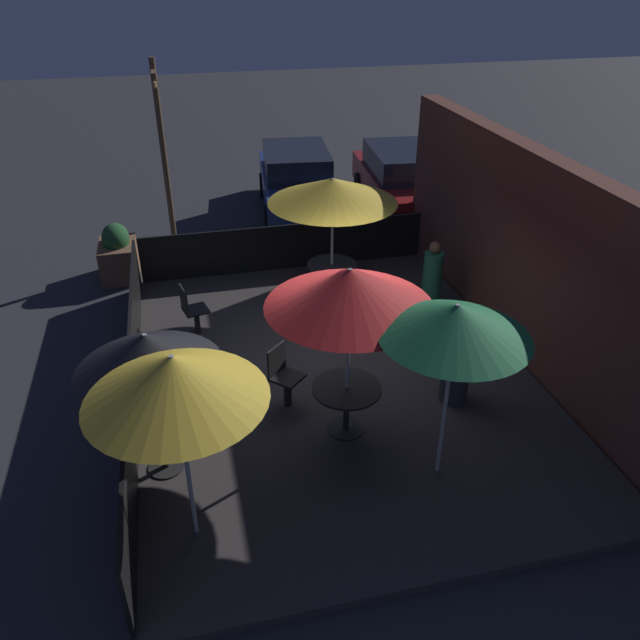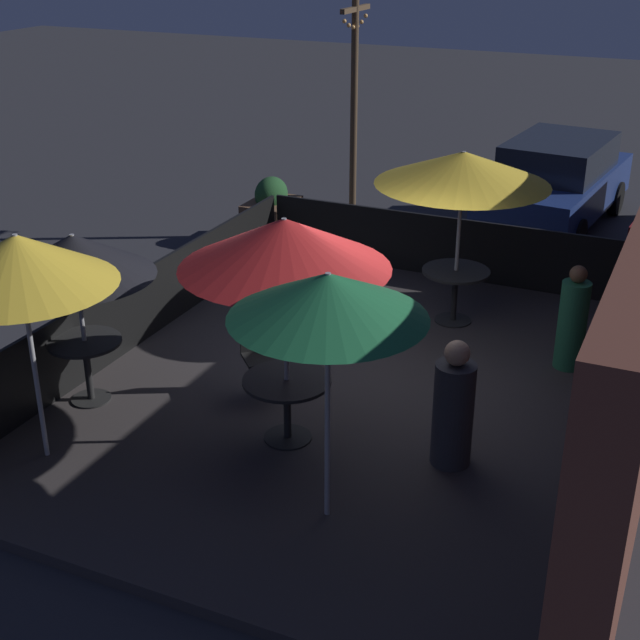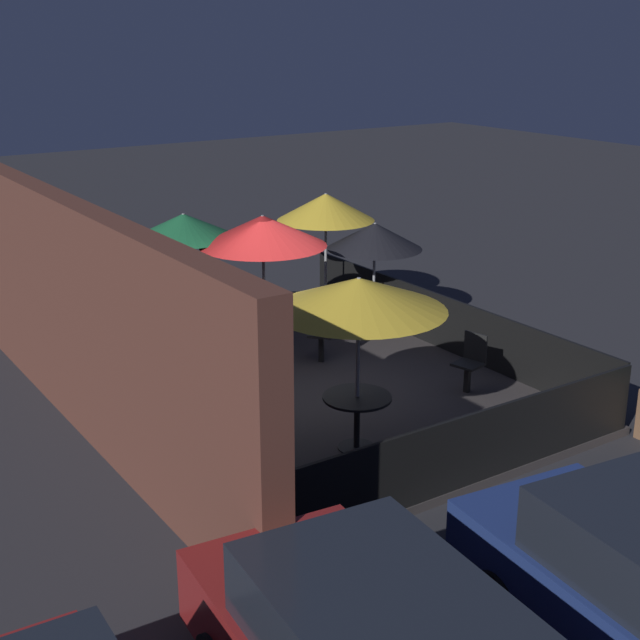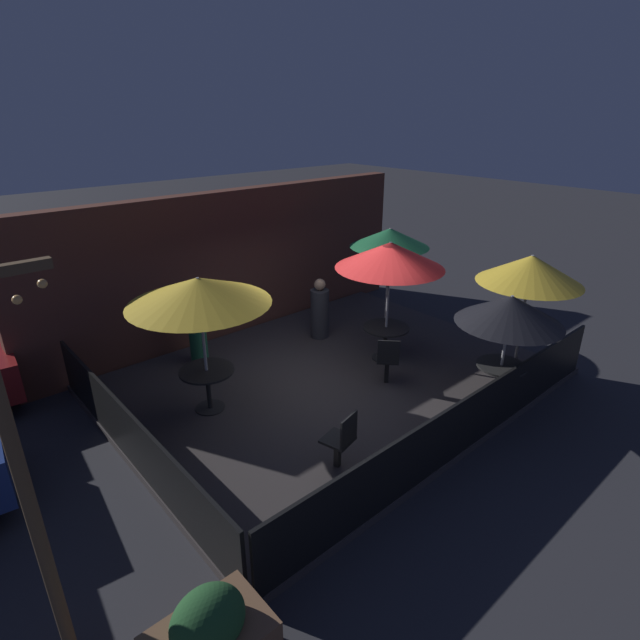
{
  "view_description": "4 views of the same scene",
  "coord_description": "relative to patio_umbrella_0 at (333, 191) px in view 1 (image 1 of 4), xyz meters",
  "views": [
    {
      "loc": [
        7.75,
        -2.07,
        5.8
      ],
      "look_at": [
        -0.13,
        -0.17,
        1.02
      ],
      "focal_mm": 35.0,
      "sensor_mm": 36.0,
      "label": 1
    },
    {
      "loc": [
        8.64,
        3.51,
        5.2
      ],
      "look_at": [
        0.11,
        -0.34,
        0.96
      ],
      "focal_mm": 50.0,
      "sensor_mm": 36.0,
      "label": 2
    },
    {
      "loc": [
        -11.01,
        6.98,
        5.49
      ],
      "look_at": [
        0.01,
        -0.39,
        1.11
      ],
      "focal_mm": 50.0,
      "sensor_mm": 36.0,
      "label": 3
    },
    {
      "loc": [
        -5.75,
        -6.18,
        4.89
      ],
      "look_at": [
        0.16,
        0.51,
        1.1
      ],
      "focal_mm": 28.0,
      "sensor_mm": 36.0,
      "label": 4
    }
  ],
  "objects": [
    {
      "name": "building_wall",
      "position": [
        2.32,
        2.67,
        -0.62
      ],
      "size": [
        9.48,
        0.36,
        3.3
      ],
      "color": "brown",
      "rests_on": "ground_plane"
    },
    {
      "name": "patron_1",
      "position": [
        3.38,
        0.97,
        -1.54
      ],
      "size": [
        0.55,
        0.55,
        1.36
      ],
      "rotation": [
        0.0,
        0.0,
        4.25
      ],
      "color": "#333338",
      "rests_on": "patio_deck"
    },
    {
      "name": "patio_chair_1",
      "position": [
        0.63,
        -2.61,
        -1.65
      ],
      "size": [
        0.48,
        0.48,
        0.91
      ],
      "rotation": [
        0.0,
        0.0,
        1.81
      ],
      "color": "black",
      "rests_on": "patio_deck"
    },
    {
      "name": "patio_chair_0",
      "position": [
        2.91,
        -1.46,
        -1.63
      ],
      "size": [
        0.57,
        0.57,
        0.95
      ],
      "rotation": [
        0.0,
        0.0,
        0.76
      ],
      "color": "black",
      "rests_on": "patio_deck"
    },
    {
      "name": "patio_umbrella_2",
      "position": [
        3.85,
        -3.18,
        -0.38
      ],
      "size": [
        1.74,
        1.74,
        2.01
      ],
      "color": "#B2B2B7",
      "rests_on": "patio_deck"
    },
    {
      "name": "parked_car_1",
      "position": [
        -4.47,
        2.98,
        -1.42
      ],
      "size": [
        4.52,
        2.1,
        1.62
      ],
      "rotation": [
        0.0,
        0.0,
        -0.09
      ],
      "color": "maroon",
      "rests_on": "ground_plane"
    },
    {
      "name": "ground_plane",
      "position": [
        2.32,
        -0.58,
        -2.27
      ],
      "size": [
        60.0,
        60.0,
        0.0
      ],
      "primitive_type": "plane",
      "color": "#2D2D33"
    },
    {
      "name": "patio_deck",
      "position": [
        2.32,
        -0.58,
        -2.21
      ],
      "size": [
        7.88,
        6.03,
        0.12
      ],
      "color": "#383333",
      "rests_on": "ground_plane"
    },
    {
      "name": "patio_umbrella_3",
      "position": [
        4.7,
        0.18,
        0.06
      ],
      "size": [
        1.73,
        1.73,
        2.41
      ],
      "color": "#B2B2B7",
      "rests_on": "patio_deck"
    },
    {
      "name": "dining_table_1",
      "position": [
        3.66,
        -0.74,
        -1.58
      ],
      "size": [
        0.93,
        0.93,
        0.71
      ],
      "color": "black",
      "rests_on": "patio_deck"
    },
    {
      "name": "fence_front",
      "position": [
        2.32,
        -3.55,
        -1.67
      ],
      "size": [
        7.68,
        0.05,
        0.95
      ],
      "color": "black",
      "rests_on": "patio_deck"
    },
    {
      "name": "dining_table_0",
      "position": [
        0.0,
        0.0,
        -1.55
      ],
      "size": [
        0.92,
        0.92,
        0.75
      ],
      "color": "black",
      "rests_on": "patio_deck"
    },
    {
      "name": "parked_car_2",
      "position": [
        -4.42,
        5.58,
        -1.43
      ],
      "size": [
        3.87,
        1.91,
        1.62
      ],
      "rotation": [
        0.0,
        0.0,
        -0.04
      ],
      "color": "maroon",
      "rests_on": "ground_plane"
    },
    {
      "name": "patio_umbrella_4",
      "position": [
        4.98,
        -2.87,
        -0.0
      ],
      "size": [
        1.85,
        1.85,
        2.4
      ],
      "color": "#B2B2B7",
      "rests_on": "patio_deck"
    },
    {
      "name": "parked_car_0",
      "position": [
        -5.09,
        0.38,
        -1.42
      ],
      "size": [
        4.4,
        2.16,
        1.62
      ],
      "rotation": [
        0.0,
        0.0,
        -0.11
      ],
      "color": "navy",
      "rests_on": "ground_plane"
    },
    {
      "name": "patio_umbrella_1",
      "position": [
        3.66,
        -0.74,
        0.05
      ],
      "size": [
        2.11,
        2.11,
        2.46
      ],
      "color": "#B2B2B7",
      "rests_on": "patio_deck"
    },
    {
      "name": "patio_umbrella_0",
      "position": [
        0.0,
        0.0,
        0.0
      ],
      "size": [
        2.28,
        2.28,
        2.37
      ],
      "color": "#B2B2B7",
      "rests_on": "patio_deck"
    },
    {
      "name": "patron_0",
      "position": [
        0.74,
        1.68,
        -1.55
      ],
      "size": [
        0.48,
        0.48,
        1.33
      ],
      "rotation": [
        0.0,
        0.0,
        2.62
      ],
      "color": "#236642",
      "rests_on": "patio_deck"
    },
    {
      "name": "light_post",
      "position": [
        -3.12,
        -2.79,
        0.01
      ],
      "size": [
        1.1,
        0.12,
        4.1
      ],
      "color": "brown",
      "rests_on": "ground_plane"
    },
    {
      "name": "dining_table_2",
      "position": [
        3.85,
        -3.18,
        -1.55
      ],
      "size": [
        0.83,
        0.83,
        0.76
      ],
      "color": "black",
      "rests_on": "patio_deck"
    },
    {
      "name": "fence_side_left",
      "position": [
        -1.58,
        -0.58,
        -1.67
      ],
      "size": [
        0.05,
        5.83,
        0.95
      ],
      "color": "black",
      "rests_on": "patio_deck"
    },
    {
      "name": "planter_box",
      "position": [
        -2.22,
        -3.94,
        -1.76
      ],
      "size": [
        1.04,
        0.73,
        1.16
      ],
      "color": "brown",
      "rests_on": "ground_plane"
    }
  ]
}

